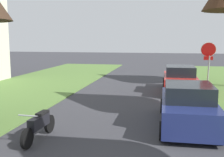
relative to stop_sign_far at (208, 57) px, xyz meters
name	(u,v)px	position (x,y,z in m)	size (l,w,h in m)	color
stop_sign_far	(208,57)	(0.00, 0.00, 0.00)	(0.81, 0.69, 2.92)	#9EA0A5
parked_sedan_navy	(188,107)	(-1.42, -5.61, -1.43)	(1.98, 4.42, 1.57)	navy
parked_sedan_red	(180,80)	(-1.41, 0.96, -1.43)	(1.98, 4.42, 1.57)	red
parked_motorcycle	(39,125)	(-6.06, -7.91, -1.67)	(0.60, 2.05, 0.97)	black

